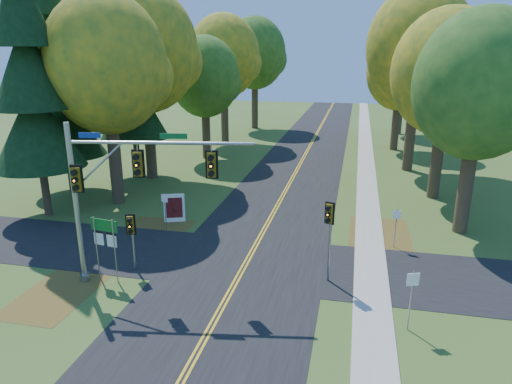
% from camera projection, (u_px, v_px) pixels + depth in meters
% --- Properties ---
extents(ground, '(160.00, 160.00, 0.00)m').
position_uv_depth(ground, '(237.00, 279.00, 21.63)').
color(ground, '#3A511C').
rests_on(ground, ground).
extents(road_main, '(8.00, 160.00, 0.02)m').
position_uv_depth(road_main, '(237.00, 279.00, 21.63)').
color(road_main, black).
rests_on(road_main, ground).
extents(road_cross, '(60.00, 6.00, 0.02)m').
position_uv_depth(road_cross, '(247.00, 261.00, 23.49)').
color(road_cross, black).
rests_on(road_cross, ground).
extents(centerline_left, '(0.10, 160.00, 0.01)m').
position_uv_depth(centerline_left, '(235.00, 278.00, 21.64)').
color(centerline_left, gold).
rests_on(centerline_left, road_main).
extents(centerline_right, '(0.10, 160.00, 0.01)m').
position_uv_depth(centerline_right, '(239.00, 279.00, 21.60)').
color(centerline_right, gold).
rests_on(centerline_right, road_main).
extents(sidewalk_east, '(1.60, 160.00, 0.06)m').
position_uv_depth(sidewalk_east, '(372.00, 293.00, 20.34)').
color(sidewalk_east, '#9E998E').
rests_on(sidewalk_east, ground).
extents(leaf_patch_w_near, '(4.00, 6.00, 0.00)m').
position_uv_depth(leaf_patch_w_near, '(147.00, 236.00, 26.70)').
color(leaf_patch_w_near, brown).
rests_on(leaf_patch_w_near, ground).
extents(leaf_patch_e, '(3.50, 8.00, 0.00)m').
position_uv_depth(leaf_patch_e, '(380.00, 242.00, 25.82)').
color(leaf_patch_e, brown).
rests_on(leaf_patch_e, ground).
extents(leaf_patch_w_far, '(3.00, 5.00, 0.00)m').
position_uv_depth(leaf_patch_w_far, '(58.00, 293.00, 20.38)').
color(leaf_patch_w_far, brown).
rests_on(leaf_patch_w_far, ground).
extents(tree_w_a, '(8.00, 8.00, 14.15)m').
position_uv_depth(tree_w_a, '(108.00, 65.00, 29.89)').
color(tree_w_a, '#38281C').
rests_on(tree_w_a, ground).
extents(tree_e_a, '(7.20, 7.20, 12.73)m').
position_uv_depth(tree_e_a, '(481.00, 86.00, 24.91)').
color(tree_e_a, '#38281C').
rests_on(tree_e_a, ground).
extents(tree_w_b, '(8.60, 8.60, 15.38)m').
position_uv_depth(tree_w_b, '(145.00, 51.00, 36.19)').
color(tree_w_b, '#38281C').
rests_on(tree_w_b, ground).
extents(tree_e_b, '(7.60, 7.60, 13.33)m').
position_uv_depth(tree_e_b, '(448.00, 73.00, 31.28)').
color(tree_e_b, '#38281C').
rests_on(tree_e_b, ground).
extents(tree_w_c, '(6.80, 6.80, 11.91)m').
position_uv_depth(tree_w_c, '(205.00, 77.00, 44.09)').
color(tree_w_c, '#38281C').
rests_on(tree_w_c, ground).
extents(tree_e_c, '(8.80, 8.80, 15.79)m').
position_uv_depth(tree_e_c, '(420.00, 48.00, 38.55)').
color(tree_e_c, '#38281C').
rests_on(tree_e_c, ground).
extents(tree_w_d, '(8.20, 8.20, 14.56)m').
position_uv_depth(tree_w_d, '(224.00, 57.00, 51.80)').
color(tree_w_d, '#38281C').
rests_on(tree_w_d, ground).
extents(tree_e_d, '(7.00, 7.00, 12.32)m').
position_uv_depth(tree_e_d, '(401.00, 72.00, 47.96)').
color(tree_e_d, '#38281C').
rests_on(tree_e_d, ground).
extents(tree_w_e, '(8.40, 8.40, 14.97)m').
position_uv_depth(tree_w_e, '(255.00, 54.00, 61.64)').
color(tree_w_e, '#38281C').
rests_on(tree_w_e, ground).
extents(tree_e_e, '(7.80, 7.80, 13.74)m').
position_uv_depth(tree_e_e, '(405.00, 61.00, 57.42)').
color(tree_e_e, '#38281C').
rests_on(tree_e_e, ground).
extents(pine_a, '(5.60, 5.60, 19.48)m').
position_uv_depth(pine_a, '(29.00, 72.00, 27.52)').
color(pine_a, '#38281C').
rests_on(pine_a, ground).
extents(pine_b, '(5.60, 5.60, 17.31)m').
position_uv_depth(pine_b, '(60.00, 83.00, 32.79)').
color(pine_b, '#38281C').
rests_on(pine_b, ground).
extents(pine_c, '(5.60, 5.60, 20.56)m').
position_uv_depth(pine_c, '(129.00, 60.00, 36.39)').
color(pine_c, '#38281C').
rests_on(pine_c, ground).
extents(traffic_mast, '(8.14, 1.84, 7.47)m').
position_uv_depth(traffic_mast, '(118.00, 183.00, 19.98)').
color(traffic_mast, '#96999E').
rests_on(traffic_mast, ground).
extents(east_signal_pole, '(0.45, 0.53, 3.96)m').
position_uv_depth(east_signal_pole, '(329.00, 222.00, 20.48)').
color(east_signal_pole, gray).
rests_on(east_signal_pole, ground).
extents(ped_signal_pole, '(0.46, 0.55, 2.98)m').
position_uv_depth(ped_signal_pole, '(131.00, 229.00, 21.79)').
color(ped_signal_pole, '#94969C').
rests_on(ped_signal_pole, ground).
extents(route_sign_cluster, '(1.44, 0.27, 3.11)m').
position_uv_depth(route_sign_cluster, '(105.00, 237.00, 20.95)').
color(route_sign_cluster, gray).
rests_on(route_sign_cluster, ground).
extents(info_kiosk, '(1.29, 0.62, 1.82)m').
position_uv_depth(info_kiosk, '(174.00, 208.00, 28.70)').
color(info_kiosk, white).
rests_on(info_kiosk, ground).
extents(reg_sign_e_north, '(0.42, 0.07, 2.22)m').
position_uv_depth(reg_sign_e_north, '(396.00, 221.00, 24.73)').
color(reg_sign_e_north, gray).
rests_on(reg_sign_e_north, ground).
extents(reg_sign_e_south, '(0.47, 0.18, 2.51)m').
position_uv_depth(reg_sign_e_south, '(412.00, 290.00, 17.20)').
color(reg_sign_e_south, gray).
rests_on(reg_sign_e_south, ground).
extents(reg_sign_w, '(0.43, 0.13, 2.29)m').
position_uv_depth(reg_sign_w, '(165.00, 205.00, 27.27)').
color(reg_sign_w, gray).
rests_on(reg_sign_w, ground).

